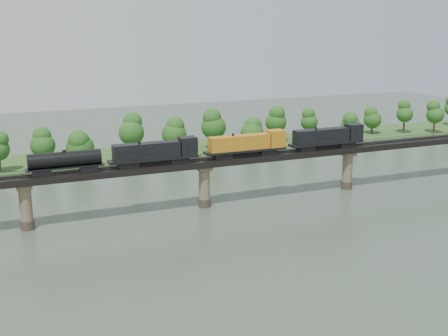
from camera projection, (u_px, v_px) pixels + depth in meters
name	position (u px, v px, depth m)	size (l,w,h in m)	color
ground	(259.00, 253.00, 106.85)	(400.00, 400.00, 0.00)	#354435
far_bank	(146.00, 155.00, 182.83)	(300.00, 24.00, 1.60)	#2C4D1E
bridge	(204.00, 185.00, 132.37)	(236.00, 30.00, 11.50)	#473A2D
bridge_superstructure	(204.00, 158.00, 130.78)	(220.00, 4.90, 0.75)	black
far_treeline	(123.00, 135.00, 173.80)	(289.06, 17.54, 13.60)	#382619
freight_train	(217.00, 147.00, 131.36)	(82.94, 3.23, 5.71)	black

